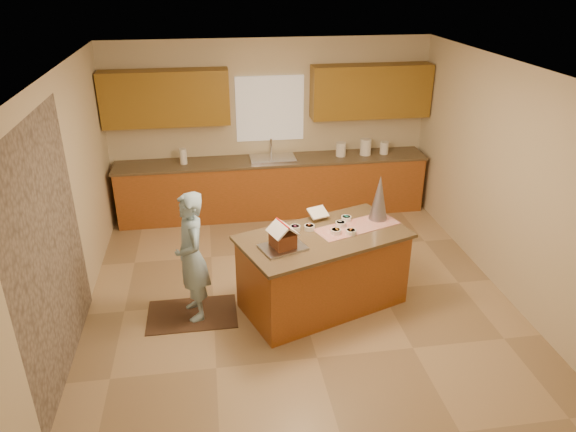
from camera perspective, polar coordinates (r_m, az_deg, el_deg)
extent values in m
plane|color=tan|center=(6.59, 1.13, -8.58)|extent=(5.50, 5.50, 0.00)
plane|color=silver|center=(5.55, 1.38, 15.23)|extent=(5.50, 5.50, 0.00)
plane|color=beige|center=(8.51, -1.94, 9.47)|extent=(5.50, 5.50, 0.00)
plane|color=beige|center=(3.64, 8.88, -14.72)|extent=(5.50, 5.50, 0.00)
plane|color=beige|center=(6.06, -22.73, 0.73)|extent=(5.50, 5.50, 0.00)
plane|color=beige|center=(6.80, 22.52, 3.36)|extent=(5.50, 5.50, 0.00)
plane|color=gray|center=(5.41, -24.10, -3.71)|extent=(0.00, 2.50, 2.50)
cube|color=white|center=(8.41, -1.95, 11.39)|extent=(1.05, 0.03, 1.00)
cube|color=#9E4C20|center=(8.53, -1.61, 3.04)|extent=(4.80, 0.60, 0.88)
cube|color=brown|center=(8.36, -1.65, 5.95)|extent=(4.85, 0.63, 0.04)
cube|color=#88601D|center=(8.17, -12.95, 12.17)|extent=(1.85, 0.35, 0.80)
cube|color=#88601D|center=(8.52, 8.83, 13.03)|extent=(1.85, 0.35, 0.80)
cube|color=silver|center=(8.37, -1.65, 5.89)|extent=(0.70, 0.45, 0.12)
cylinder|color=silver|center=(8.48, -1.82, 7.37)|extent=(0.03, 0.03, 0.28)
cube|color=#9E4C20|center=(6.23, 3.75, -5.98)|extent=(2.00, 1.46, 0.88)
cube|color=brown|center=(6.00, 3.87, -2.22)|extent=(2.11, 1.57, 0.04)
cube|color=#A8190C|center=(6.22, 7.40, -1.10)|extent=(1.07, 0.68, 0.01)
cube|color=silver|center=(5.70, -0.55, -3.36)|extent=(0.55, 0.48, 0.03)
cube|color=white|center=(6.32, 3.22, 0.37)|extent=(0.27, 0.24, 0.09)
cone|color=#B2B0BD|center=(6.33, 9.71, 1.94)|extent=(0.28, 0.28, 0.55)
cube|color=black|center=(6.37, -10.18, -10.27)|extent=(1.02, 0.67, 0.01)
imported|color=#93B9D1|center=(5.97, -10.25, -4.31)|extent=(0.48, 0.62, 1.50)
cylinder|color=white|center=(8.52, 5.67, 7.10)|extent=(0.16, 0.16, 0.22)
cylinder|color=white|center=(8.61, 8.29, 7.31)|extent=(0.18, 0.18, 0.25)
cylinder|color=white|center=(8.71, 10.23, 7.18)|extent=(0.14, 0.14, 0.20)
cylinder|color=white|center=(8.28, -11.12, 6.27)|extent=(0.11, 0.11, 0.23)
cube|color=brown|center=(5.66, -0.56, -2.54)|extent=(0.29, 0.30, 0.16)
cube|color=white|center=(5.57, -1.14, -1.45)|extent=(0.23, 0.31, 0.13)
cube|color=white|center=(5.63, 0.01, -1.17)|extent=(0.23, 0.31, 0.13)
cylinder|color=red|center=(5.57, -0.56, -0.79)|extent=(0.11, 0.27, 0.02)
cylinder|color=#DC5726|center=(6.09, 2.30, -1.24)|extent=(0.12, 0.12, 0.06)
cylinder|color=#34C4B5|center=(6.34, 6.23, -0.27)|extent=(0.12, 0.12, 0.06)
cylinder|color=orange|center=(6.02, 5.12, -1.66)|extent=(0.12, 0.12, 0.06)
cylinder|color=#913063|center=(6.08, 0.78, -1.30)|extent=(0.12, 0.12, 0.06)
cylinder|color=white|center=(6.20, 5.63, -0.87)|extent=(0.12, 0.12, 0.06)
cylinder|color=orange|center=(6.03, 6.74, -1.70)|extent=(0.12, 0.12, 0.06)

